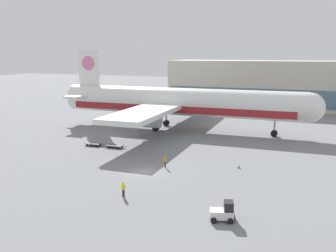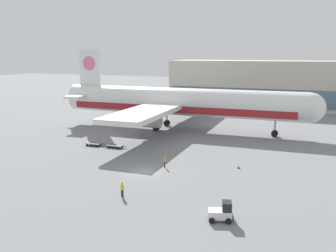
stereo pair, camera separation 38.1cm
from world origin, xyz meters
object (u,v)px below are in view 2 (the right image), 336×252
baggage_dolly_lead (94,144)px  traffic_cone_near (239,166)px  ground_crew_near (122,188)px  ground_crew_far (165,160)px  airplane_main (176,103)px  baggage_dolly_second (115,146)px  baggage_tug_mid (222,212)px

baggage_dolly_lead → traffic_cone_near: bearing=-8.6°
ground_crew_near → ground_crew_far: size_ratio=1.02×
airplane_main → baggage_dolly_second: (-4.18, -18.94, -5.45)m
baggage_dolly_lead → traffic_cone_near: (26.60, -3.52, -0.08)m
ground_crew_near → baggage_dolly_second: bearing=-44.2°
baggage_dolly_second → traffic_cone_near: (22.33, -3.69, -0.08)m
baggage_dolly_lead → airplane_main: bearing=65.1°
airplane_main → traffic_cone_near: airplane_main is taller
baggage_tug_mid → ground_crew_near: baggage_tug_mid is taller
traffic_cone_near → baggage_dolly_second: bearing=170.6°
airplane_main → baggage_tug_mid: size_ratio=21.20×
baggage_dolly_lead → traffic_cone_near: size_ratio=5.92×
baggage_dolly_lead → ground_crew_near: (16.45, -19.36, 0.68)m
airplane_main → baggage_dolly_lead: (-8.44, -19.10, -5.45)m
baggage_tug_mid → ground_crew_far: bearing=113.4°
baggage_dolly_second → ground_crew_far: size_ratio=2.09×
baggage_tug_mid → baggage_dolly_second: bearing=121.8°
airplane_main → ground_crew_far: bearing=-74.3°
baggage_dolly_second → baggage_tug_mid: bearing=-42.5°
traffic_cone_near → baggage_tug_mid: bearing=-83.7°
baggage_dolly_lead → baggage_dolly_second: bearing=1.1°
baggage_dolly_lead → ground_crew_far: (16.68, -7.21, 0.66)m
airplane_main → ground_crew_near: bearing=-79.9°
airplane_main → ground_crew_near: (8.01, -38.46, -4.77)m
ground_crew_near → traffic_cone_near: bearing=-108.8°
baggage_dolly_second → baggage_dolly_lead: bearing=-178.9°
baggage_dolly_second → traffic_cone_near: 22.63m
traffic_cone_near → airplane_main: bearing=128.7°
baggage_dolly_second → ground_crew_far: bearing=-31.8°
baggage_tug_mid → ground_crew_far: (-11.88, 14.01, 0.17)m
airplane_main → baggage_dolly_lead: 21.59m
airplane_main → baggage_tug_mid: airplane_main is taller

